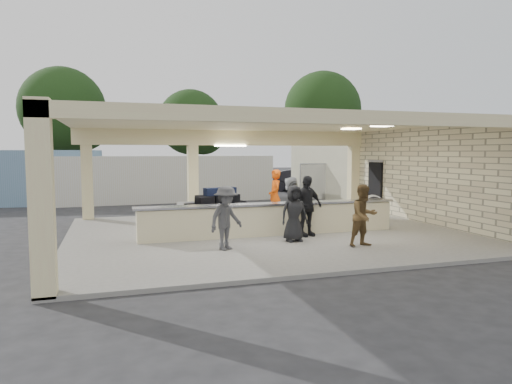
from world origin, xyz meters
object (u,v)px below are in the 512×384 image
object	(u,v)px
drum_fan	(373,206)
car_dark	(304,181)
passenger_c	(226,218)
car_white_a	(323,182)
baggage_counter	(272,219)
luggage_cart	(217,207)
baggage_handler	(275,196)
passenger_a	(364,216)
car_white_b	(378,181)
container_white	(168,179)
passenger_d	(294,213)
passenger_b	(306,206)

from	to	relation	value
drum_fan	car_dark	size ratio (longest dim) A/B	0.20
passenger_c	car_white_a	xyz separation A→B (m)	(10.31, 15.55, -0.24)
car_dark	car_white_a	bearing A→B (deg)	-92.25
baggage_counter	luggage_cart	bearing A→B (deg)	131.41
baggage_handler	luggage_cart	bearing A→B (deg)	-68.51
passenger_a	car_white_b	bearing A→B (deg)	48.67
car_white_b	container_white	bearing A→B (deg)	98.95
passenger_d	car_white_b	xyz separation A→B (m)	(12.05, 14.64, -0.22)
luggage_cart	passenger_d	world-z (taller)	passenger_d
passenger_d	passenger_a	bearing A→B (deg)	-39.70
baggage_counter	passenger_c	size ratio (longest dim) A/B	4.96
baggage_handler	passenger_b	size ratio (longest dim) A/B	1.05
luggage_cart	passenger_b	size ratio (longest dim) A/B	1.42
passenger_a	passenger_d	distance (m)	1.95
baggage_counter	drum_fan	size ratio (longest dim) A/B	9.09
car_white_b	container_white	size ratio (longest dim) A/B	0.38
baggage_counter	container_white	xyz separation A→B (m)	(-1.73, 11.60, 0.62)
baggage_handler	passenger_d	bearing A→B (deg)	-6.08
drum_fan	passenger_c	size ratio (longest dim) A/B	0.55
baggage_counter	passenger_c	bearing A→B (deg)	-137.87
car_white_b	passenger_b	bearing A→B (deg)	142.11
car_dark	luggage_cart	bearing A→B (deg)	-170.95
luggage_cart	passenger_d	size ratio (longest dim) A/B	1.63
car_white_b	container_white	world-z (taller)	container_white
luggage_cart	car_white_b	xyz separation A→B (m)	(13.66, 11.98, -0.15)
container_white	car_dark	bearing A→B (deg)	16.46
baggage_counter	drum_fan	bearing A→B (deg)	22.93
car_white_a	passenger_a	bearing A→B (deg)	-177.47
passenger_c	passenger_b	bearing A→B (deg)	-9.54
passenger_d	container_white	size ratio (longest dim) A/B	0.14
passenger_a	drum_fan	bearing A→B (deg)	47.77
passenger_b	passenger_d	distance (m)	0.91
drum_fan	baggage_handler	distance (m)	3.92
passenger_b	baggage_handler	bearing A→B (deg)	79.75
luggage_cart	drum_fan	size ratio (longest dim) A/B	2.87
container_white	car_white_a	bearing A→B (deg)	9.86
passenger_d	car_white_b	size ratio (longest dim) A/B	0.37
passenger_a	passenger_c	size ratio (longest dim) A/B	1.01
baggage_counter	car_white_b	world-z (taller)	car_white_b
passenger_b	passenger_d	size ratio (longest dim) A/B	1.15
car_white_a	container_white	xyz separation A→B (m)	(-10.20, -2.29, 0.53)
baggage_counter	car_dark	size ratio (longest dim) A/B	1.85
baggage_handler	car_dark	world-z (taller)	baggage_handler
baggage_counter	drum_fan	distance (m)	5.21
luggage_cart	baggage_handler	world-z (taller)	baggage_handler
passenger_b	car_white_a	size ratio (longest dim) A/B	0.38
baggage_handler	passenger_b	world-z (taller)	baggage_handler
baggage_counter	luggage_cart	xyz separation A→B (m)	(-1.35, 1.53, 0.24)
luggage_cart	passenger_c	distance (m)	3.22
luggage_cart	passenger_a	bearing A→B (deg)	-63.68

